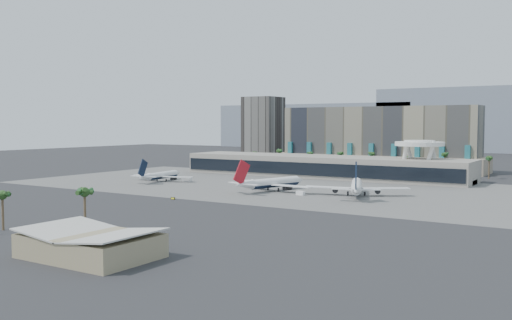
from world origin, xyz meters
The scene contains 17 objects.
ground centered at (0.00, 0.00, 0.00)m, with size 900.00×900.00×0.00m, color #232326.
apron_pad centered at (0.00, 55.00, 0.03)m, with size 260.00×130.00×0.06m, color #5B5B59.
mountain_ridge centered at (27.88, 470.00, 29.89)m, with size 680.00×60.00×70.00m.
hotel centered at (10.00, 174.41, 16.81)m, with size 140.00×30.00×42.00m.
office_tower centered at (-95.00, 200.00, 22.94)m, with size 30.00×30.00×52.00m.
terminal centered at (0.00, 109.84, 6.52)m, with size 170.00×32.50×14.50m.
saucer_structure centered at (55.00, 116.00, 18.45)m, with size 26.00×26.00×21.89m.
palm_row centered at (7.00, 145.00, 10.50)m, with size 157.80×2.80×13.10m.
hangar_right centered at (42.00, -100.00, 2.95)m, with size 30.55×20.60×6.89m.
airliner_left centered at (-60.73, 39.34, 3.31)m, with size 36.60×37.89×13.11m.
airliner_centre centered at (11.50, 33.74, 3.87)m, with size 42.02×43.61×15.35m.
airliner_right centered at (50.88, 38.12, 4.04)m, with size 42.68×44.03×16.03m.
service_vehicle_a centered at (-48.63, 46.20, 1.23)m, with size 5.04×2.47×2.47m, color white.
service_vehicle_b centered at (29.82, 27.16, 0.93)m, with size 3.62×2.07×1.86m, color white.
taxiway_sign centered at (-7.75, -12.80, 0.46)m, with size 2.06×0.43×0.93m.
near_palm_a centered at (-5.58, -90.33, 8.85)m, with size 6.00×6.00×11.67m.
near_palm_b centered at (18.82, -81.33, 10.32)m, with size 6.00×6.00×13.19m.
Camera 1 is at (143.68, -189.52, 30.94)m, focal length 40.00 mm.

